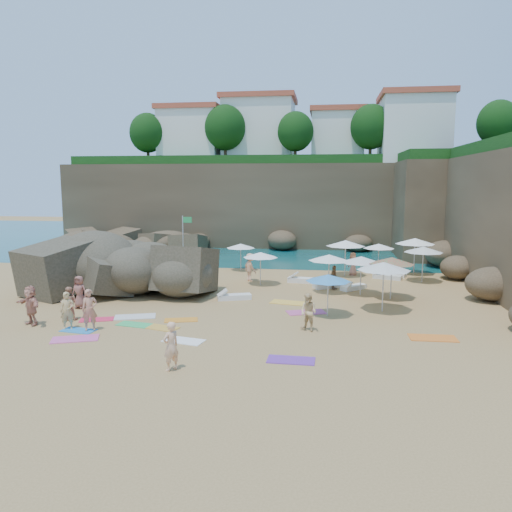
# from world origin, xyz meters

# --- Properties ---
(ground) EXTENTS (120.00, 120.00, 0.00)m
(ground) POSITION_xyz_m (0.00, 0.00, 0.00)
(ground) COLOR tan
(ground) RESTS_ON ground
(seawater) EXTENTS (120.00, 120.00, 0.00)m
(seawater) POSITION_xyz_m (0.00, 30.00, 0.00)
(seawater) COLOR #0C4751
(seawater) RESTS_ON ground
(cliff_back) EXTENTS (44.00, 8.00, 8.00)m
(cliff_back) POSITION_xyz_m (2.00, 25.00, 4.00)
(cliff_back) COLOR brown
(cliff_back) RESTS_ON ground
(cliff_corner) EXTENTS (10.00, 12.00, 8.00)m
(cliff_corner) POSITION_xyz_m (17.00, 20.00, 4.00)
(cliff_corner) COLOR brown
(cliff_corner) RESTS_ON ground
(rock_promontory) EXTENTS (12.00, 7.00, 2.00)m
(rock_promontory) POSITION_xyz_m (-11.00, 16.00, 0.00)
(rock_promontory) COLOR brown
(rock_promontory) RESTS_ON ground
(clifftop_buildings) EXTENTS (28.48, 9.48, 7.00)m
(clifftop_buildings) POSITION_xyz_m (2.96, 25.79, 11.24)
(clifftop_buildings) COLOR white
(clifftop_buildings) RESTS_ON cliff_back
(clifftop_trees) EXTENTS (35.60, 23.82, 4.40)m
(clifftop_trees) POSITION_xyz_m (4.78, 19.52, 11.26)
(clifftop_trees) COLOR #11380F
(clifftop_trees) RESTS_ON ground
(marina_masts) EXTENTS (3.10, 0.10, 6.00)m
(marina_masts) POSITION_xyz_m (-16.50, 30.00, 3.00)
(marina_masts) COLOR white
(marina_masts) RESTS_ON ground
(rock_outcrop) EXTENTS (9.77, 8.30, 3.36)m
(rock_outcrop) POSITION_xyz_m (-5.11, 2.61, 0.00)
(rock_outcrop) COLOR brown
(rock_outcrop) RESTS_ON ground
(flag_pole) EXTENTS (0.74, 0.08, 3.79)m
(flag_pole) POSITION_xyz_m (-4.51, 10.68, 2.42)
(flag_pole) COLOR silver
(flag_pole) RESTS_ON ground
(parasol_0) EXTENTS (2.05, 2.05, 1.94)m
(parasol_0) POSITION_xyz_m (0.04, 9.16, 1.78)
(parasol_0) COLOR silver
(parasol_0) RESTS_ON ground
(parasol_1) EXTENTS (2.15, 2.15, 2.03)m
(parasol_1) POSITION_xyz_m (9.71, 9.72, 1.87)
(parasol_1) COLOR silver
(parasol_1) RESTS_ON ground
(parasol_2) EXTENTS (2.64, 2.64, 2.50)m
(parasol_2) POSITION_xyz_m (12.08, 9.36, 2.29)
(parasol_2) COLOR silver
(parasol_2) RESTS_ON ground
(parasol_3) EXTENTS (2.40, 2.40, 2.27)m
(parasol_3) POSITION_xyz_m (12.13, 6.63, 2.08)
(parasol_3) COLOR silver
(parasol_3) RESTS_ON ground
(parasol_4) EXTENTS (2.32, 2.32, 2.19)m
(parasol_4) POSITION_xyz_m (8.01, 2.42, 2.01)
(parasol_4) COLOR silver
(parasol_4) RESTS_ON ground
(parasol_5) EXTENTS (2.15, 2.15, 2.03)m
(parasol_5) POSITION_xyz_m (2.08, 4.40, 1.87)
(parasol_5) COLOR silver
(parasol_5) RESTS_ON ground
(parasol_6) EXTENTS (2.42, 2.42, 2.29)m
(parasol_6) POSITION_xyz_m (9.57, 1.63, 2.10)
(parasol_6) COLOR silver
(parasol_6) RESTS_ON ground
(parasol_7) EXTENTS (2.58, 2.58, 2.44)m
(parasol_7) POSITION_xyz_m (7.35, 8.00, 2.24)
(parasol_7) COLOR silver
(parasol_7) RESTS_ON ground
(parasol_9) EXTENTS (2.34, 2.34, 2.21)m
(parasol_9) POSITION_xyz_m (6.23, 2.73, 2.03)
(parasol_9) COLOR silver
(parasol_9) RESTS_ON ground
(parasol_10) EXTENTS (2.12, 2.12, 2.00)m
(parasol_10) POSITION_xyz_m (6.17, -2.36, 1.84)
(parasol_10) COLOR silver
(parasol_10) RESTS_ON ground
(parasol_11) EXTENTS (2.60, 2.60, 2.46)m
(parasol_11) POSITION_xyz_m (8.84, -1.15, 2.25)
(parasol_11) COLOR silver
(parasol_11) RESTS_ON ground
(lounger_0) EXTENTS (2.09, 0.96, 0.31)m
(lounger_0) POSITION_xyz_m (4.72, 5.37, 0.16)
(lounger_0) COLOR white
(lounger_0) RESTS_ON ground
(lounger_1) EXTENTS (1.74, 1.28, 0.26)m
(lounger_1) POSITION_xyz_m (10.58, 8.34, 0.13)
(lounger_1) COLOR white
(lounger_1) RESTS_ON ground
(lounger_2) EXTENTS (2.11, 1.57, 0.32)m
(lounger_2) POSITION_xyz_m (6.34, 4.09, 0.16)
(lounger_2) COLOR silver
(lounger_2) RESTS_ON ground
(lounger_3) EXTENTS (1.91, 1.16, 0.28)m
(lounger_3) POSITION_xyz_m (1.19, 0.31, 0.14)
(lounger_3) COLOR white
(lounger_3) RESTS_ON ground
(lounger_4) EXTENTS (1.92, 1.18, 0.28)m
(lounger_4) POSITION_xyz_m (10.08, 7.33, 0.14)
(lounger_4) COLOR silver
(lounger_4) RESTS_ON ground
(lounger_5) EXTENTS (1.62, 1.60, 0.27)m
(lounger_5) POSITION_xyz_m (7.72, 3.76, 0.13)
(lounger_5) COLOR white
(lounger_5) RESTS_ON ground
(towel_0) EXTENTS (1.55, 0.94, 0.03)m
(towel_0) POSITION_xyz_m (-4.38, -6.24, 0.01)
(towel_0) COLOR #2683CA
(towel_0) RESTS_ON ground
(towel_1) EXTENTS (2.03, 1.49, 0.03)m
(towel_1) POSITION_xyz_m (-3.94, -7.36, 0.02)
(towel_1) COLOR #E0579F
(towel_1) RESTS_ON ground
(towel_2) EXTENTS (1.65, 1.12, 0.03)m
(towel_2) POSITION_xyz_m (-0.50, -4.05, 0.01)
(towel_2) COLOR orange
(towel_2) RESTS_ON ground
(towel_3) EXTENTS (1.64, 1.03, 0.03)m
(towel_3) POSITION_xyz_m (-2.35, -5.06, 0.01)
(towel_3) COLOR #34B860
(towel_3) RESTS_ON ground
(towel_4) EXTENTS (1.66, 1.17, 0.03)m
(towel_4) POSITION_xyz_m (-1.00, -5.36, 0.01)
(towel_4) COLOR gold
(towel_4) RESTS_ON ground
(towel_5) EXTENTS (2.08, 1.48, 0.03)m
(towel_5) POSITION_xyz_m (-2.80, -3.82, 0.02)
(towel_5) COLOR silver
(towel_5) RESTS_ON ground
(towel_6) EXTENTS (1.72, 0.89, 0.03)m
(towel_6) POSITION_xyz_m (4.87, -8.57, 0.01)
(towel_6) COLOR #6E31A0
(towel_6) RESTS_ON ground
(towel_7) EXTENTS (1.67, 1.20, 0.03)m
(towel_7) POSITION_xyz_m (-4.37, -4.51, 0.01)
(towel_7) COLOR #E6284E
(towel_7) RESTS_ON ground
(towel_9) EXTENTS (2.06, 1.48, 0.03)m
(towel_9) POSITION_xyz_m (5.14, -1.89, 0.02)
(towel_9) COLOR #CC4F8F
(towel_9) RESTS_ON ground
(towel_10) EXTENTS (1.89, 0.97, 0.03)m
(towel_10) POSITION_xyz_m (10.41, -5.23, 0.02)
(towel_10) COLOR orange
(towel_10) RESTS_ON ground
(towel_12) EXTENTS (2.00, 1.29, 0.03)m
(towel_12) POSITION_xyz_m (4.15, -0.05, 0.02)
(towel_12) COLOR yellow
(towel_12) RESTS_ON ground
(towel_13) EXTENTS (1.76, 1.14, 0.03)m
(towel_13) POSITION_xyz_m (0.47, -6.98, 0.01)
(towel_13) COLOR white
(towel_13) RESTS_ON ground
(person_stand_0) EXTENTS (0.70, 0.60, 1.63)m
(person_stand_0) POSITION_xyz_m (-4.93, -6.06, 0.82)
(person_stand_0) COLOR tan
(person_stand_0) RESTS_ON ground
(person_stand_1) EXTENTS (0.89, 0.77, 1.55)m
(person_stand_1) POSITION_xyz_m (-5.61, -4.68, 0.78)
(person_stand_1) COLOR tan
(person_stand_1) RESTS_ON ground
(person_stand_2) EXTENTS (1.11, 1.18, 1.78)m
(person_stand_2) POSITION_xyz_m (1.28, 5.49, 0.89)
(person_stand_2) COLOR #F0AE88
(person_stand_2) RESTS_ON ground
(person_stand_3) EXTENTS (0.61, 0.92, 1.45)m
(person_stand_3) POSITION_xyz_m (6.54, 3.57, 0.72)
(person_stand_3) COLOR #876143
(person_stand_3) RESTS_ON ground
(person_stand_4) EXTENTS (0.77, 0.88, 1.58)m
(person_stand_4) POSITION_xyz_m (7.90, 8.43, 0.79)
(person_stand_4) COLOR tan
(person_stand_4) RESTS_ON ground
(person_stand_5) EXTENTS (1.84, 0.74, 1.93)m
(person_stand_5) POSITION_xyz_m (-5.05, 7.76, 0.97)
(person_stand_5) COLOR #AB7555
(person_stand_5) RESTS_ON ground
(person_stand_6) EXTENTS (0.69, 0.73, 1.69)m
(person_stand_6) POSITION_xyz_m (0.94, -10.05, 0.84)
(person_stand_6) COLOR #F8B88D
(person_stand_6) RESTS_ON ground
(person_lie_2) EXTENTS (0.94, 1.68, 0.43)m
(person_lie_2) POSITION_xyz_m (-6.15, -2.63, 0.22)
(person_lie_2) COLOR brown
(person_lie_2) RESTS_ON ground
(person_lie_3) EXTENTS (2.26, 2.31, 0.47)m
(person_lie_3) POSITION_xyz_m (-6.84, -5.72, 0.23)
(person_lie_3) COLOR tan
(person_lie_3) RESTS_ON ground
(person_lie_4) EXTENTS (1.44, 1.85, 0.42)m
(person_lie_4) POSITION_xyz_m (-3.85, -6.17, 0.21)
(person_lie_4) COLOR #B6775B
(person_lie_4) RESTS_ON ground
(person_lie_5) EXTENTS (1.52, 1.75, 0.60)m
(person_lie_5) POSITION_xyz_m (5.35, -4.95, 0.30)
(person_lie_5) COLOR #E0BA7F
(person_lie_5) RESTS_ON ground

